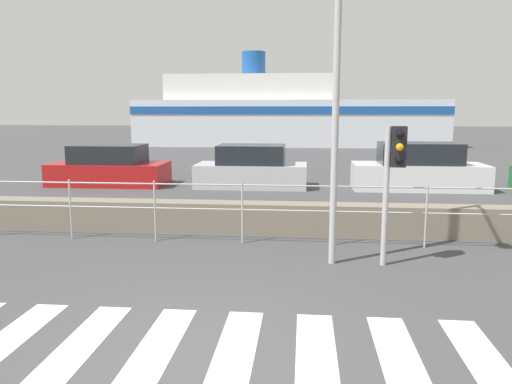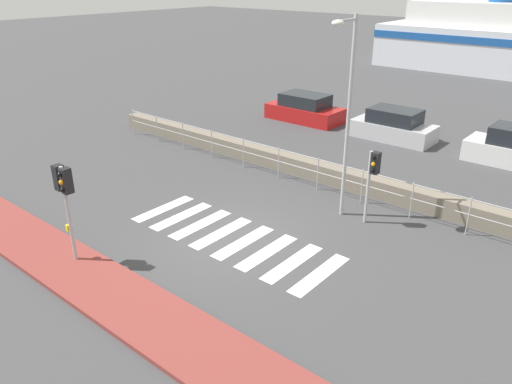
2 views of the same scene
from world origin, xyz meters
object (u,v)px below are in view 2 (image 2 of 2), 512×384
at_px(traffic_light_near, 64,189).
at_px(traffic_light_far, 373,172).
at_px(parked_car_red, 305,109).
at_px(parked_car_silver, 394,126).
at_px(streetlamp, 346,99).

bearing_deg(traffic_light_near, traffic_light_far, 55.24).
distance_m(parked_car_red, parked_car_silver, 5.15).
bearing_deg(streetlamp, parked_car_silver, 104.77).
bearing_deg(parked_car_red, traffic_light_far, -45.70).
relative_size(traffic_light_near, parked_car_silver, 0.74).
bearing_deg(streetlamp, traffic_light_near, -119.81).
bearing_deg(parked_car_red, streetlamp, -49.87).
xyz_separation_m(traffic_light_near, parked_car_red, (-3.43, 15.97, -1.60)).
xyz_separation_m(streetlamp, parked_car_red, (-7.49, 8.88, -3.28)).
bearing_deg(parked_car_red, traffic_light_near, -77.89).
distance_m(traffic_light_near, parked_car_silver, 16.14).
distance_m(traffic_light_far, parked_car_silver, 9.37).
relative_size(traffic_light_far, parked_car_silver, 0.63).
distance_m(traffic_light_near, streetlamp, 8.34).
distance_m(streetlamp, parked_car_silver, 9.75).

